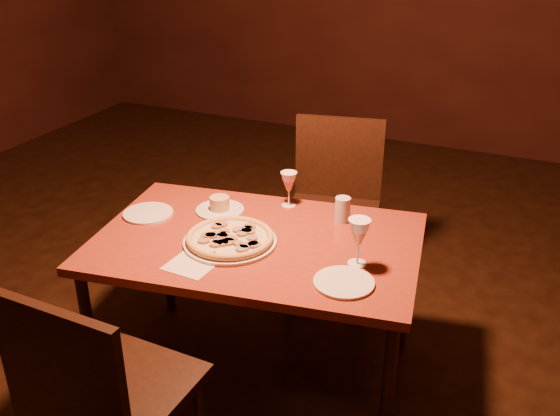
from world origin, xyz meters
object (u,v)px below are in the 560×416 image
at_px(dining_table, 257,252).
at_px(pizza_plate, 230,238).
at_px(chair_near, 102,394).
at_px(chair_far, 334,202).

height_order(dining_table, pizza_plate, pizza_plate).
bearing_deg(pizza_plate, chair_near, -93.89).
xyz_separation_m(chair_near, chair_far, (0.18, 1.58, 0.01)).
height_order(chair_near, chair_far, chair_far).
height_order(dining_table, chair_near, chair_near).
relative_size(chair_near, chair_far, 0.99).
bearing_deg(pizza_plate, chair_far, 81.08).
height_order(chair_near, pizza_plate, chair_near).
distance_m(dining_table, chair_near, 0.83).
height_order(dining_table, chair_far, chair_far).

